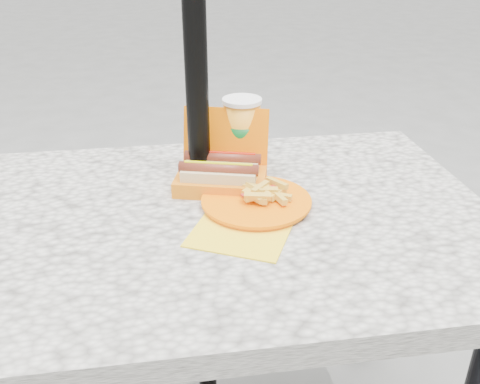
{
  "coord_description": "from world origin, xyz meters",
  "views": [
    {
      "loc": [
        -0.08,
        -0.96,
        1.3
      ],
      "look_at": [
        0.07,
        -0.01,
        0.8
      ],
      "focal_mm": 40.0,
      "sensor_mm": 36.0,
      "label": 1
    }
  ],
  "objects": [
    {
      "name": "hotdog_box",
      "position": [
        0.04,
        0.12,
        0.79
      ],
      "size": [
        0.24,
        0.21,
        0.16
      ],
      "rotation": [
        0.0,
        0.0,
        -0.27
      ],
      "color": "#F76D00",
      "rests_on": "picnic_table"
    },
    {
      "name": "soda_cup",
      "position": [
        0.11,
        0.22,
        0.84
      ],
      "size": [
        0.09,
        0.09,
        0.17
      ],
      "rotation": [
        0.0,
        0.0,
        0.37
      ],
      "color": "#FFA022",
      "rests_on": "picnic_table"
    },
    {
      "name": "picnic_table",
      "position": [
        0.0,
        0.0,
        0.64
      ],
      "size": [
        1.2,
        0.8,
        0.75
      ],
      "color": "beige",
      "rests_on": "ground"
    },
    {
      "name": "umbrella_pole",
      "position": [
        0.0,
        0.16,
        1.1
      ],
      "size": [
        0.05,
        0.05,
        2.2
      ],
      "primitive_type": "cylinder",
      "color": "black",
      "rests_on": "ground"
    },
    {
      "name": "fries_plate",
      "position": [
        0.1,
        0.02,
        0.76
      ],
      "size": [
        0.29,
        0.34,
        0.05
      ],
      "rotation": [
        0.0,
        0.0,
        -0.16
      ],
      "color": "yellow",
      "rests_on": "picnic_table"
    }
  ]
}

